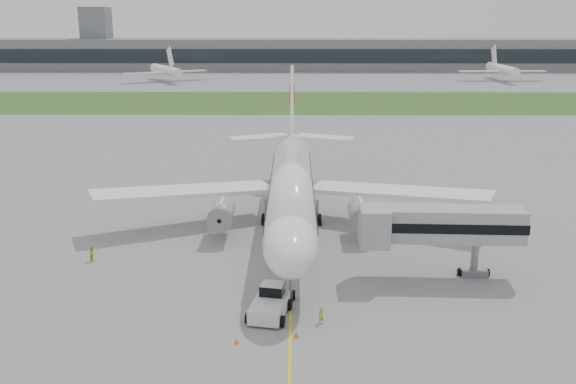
{
  "coord_description": "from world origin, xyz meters",
  "views": [
    {
      "loc": [
        0.25,
        -68.8,
        25.27
      ],
      "look_at": [
        -0.38,
        2.0,
        5.48
      ],
      "focal_mm": 40.0,
      "sensor_mm": 36.0,
      "label": 1
    }
  ],
  "objects_px": {
    "airliner": "(291,184)",
    "pushback_tug": "(270,302)",
    "ground_crew_near": "(321,315)",
    "jet_bridge": "(435,225)"
  },
  "relations": [
    {
      "from": "jet_bridge",
      "to": "ground_crew_near",
      "type": "relative_size",
      "value": 10.68
    },
    {
      "from": "airliner",
      "to": "jet_bridge",
      "type": "distance_m",
      "value": 20.28
    },
    {
      "from": "jet_bridge",
      "to": "airliner",
      "type": "bearing_deg",
      "value": 136.15
    },
    {
      "from": "airliner",
      "to": "ground_crew_near",
      "type": "xyz_separation_m",
      "value": [
        2.59,
        -24.44,
        -4.91
      ]
    },
    {
      "from": "airliner",
      "to": "jet_bridge",
      "type": "relative_size",
      "value": 3.36
    },
    {
      "from": "pushback_tug",
      "to": "jet_bridge",
      "type": "bearing_deg",
      "value": 38.56
    },
    {
      "from": "airliner",
      "to": "ground_crew_near",
      "type": "distance_m",
      "value": 25.06
    },
    {
      "from": "airliner",
      "to": "pushback_tug",
      "type": "relative_size",
      "value": 10.19
    },
    {
      "from": "pushback_tug",
      "to": "ground_crew_near",
      "type": "bearing_deg",
      "value": -8.57
    },
    {
      "from": "airliner",
      "to": "jet_bridge",
      "type": "bearing_deg",
      "value": -46.25
    }
  ]
}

